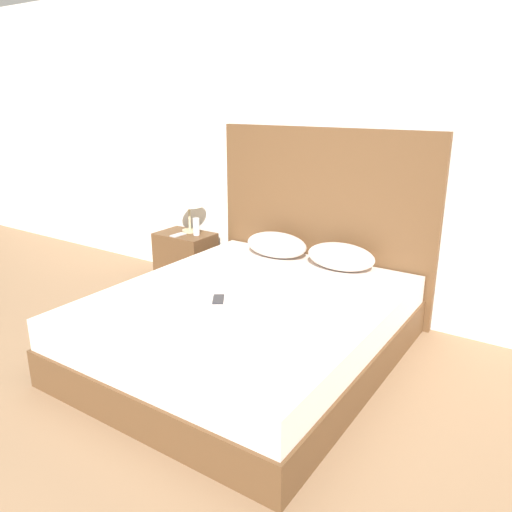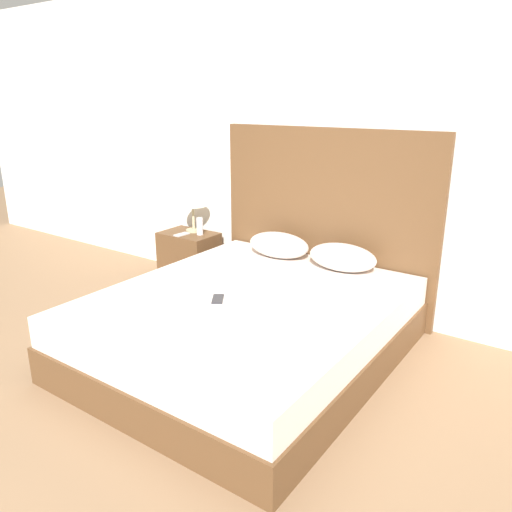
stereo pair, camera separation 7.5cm
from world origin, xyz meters
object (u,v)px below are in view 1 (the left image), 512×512
Objects in this scene: table_lamp at (189,200)px; nightstand at (186,258)px; phone_on_nightstand at (178,235)px; phone_on_bed at (218,299)px; bed at (247,327)px.

nightstand is at bearing -93.60° from table_lamp.
table_lamp reaches higher than phone_on_nightstand.
phone_on_nightstand reaches higher than nightstand.
phone_on_bed is at bearing -42.75° from table_lamp.
nightstand is at bearing 89.45° from phone_on_nightstand.
table_lamp is 2.57× the size of phone_on_nightstand.
nightstand is (-1.20, 1.03, -0.21)m from phone_on_bed.
phone_on_nightstand reaches higher than phone_on_bed.
bed is 13.70× the size of phone_on_nightstand.
nightstand is (-1.31, 0.87, 0.02)m from bed.
phone_on_bed is at bearing -38.14° from phone_on_nightstand.
phone_on_bed is 0.41× the size of table_lamp.
phone_on_nightstand reaches higher than bed.
nightstand is at bearing 139.28° from phone_on_bed.
table_lamp is (0.00, 0.07, 0.55)m from nightstand.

